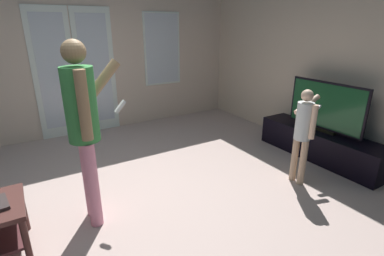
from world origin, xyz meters
The scene contains 7 objects.
ground_plane centered at (0.00, 0.00, -0.01)m, with size 6.17×5.35×0.02m, color #C3A9A1.
wall_back_with_doors centered at (0.05, 2.64, 1.30)m, with size 6.17×0.09×2.66m.
wall_right_plain centered at (3.06, 0.00, 1.32)m, with size 0.06×5.35×2.63m.
tv_stand centered at (2.74, -0.18, 0.20)m, with size 0.45×1.77×0.40m.
flat_screen_tv centered at (2.74, -0.18, 0.74)m, with size 0.08×1.09×0.68m.
person_adult centered at (-0.28, 0.06, 1.00)m, with size 0.58×0.45×1.67m.
person_child centered at (1.94, -0.47, 0.67)m, with size 0.51×0.30×1.12m.
Camera 1 is at (-0.72, -2.43, 1.77)m, focal length 27.08 mm.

